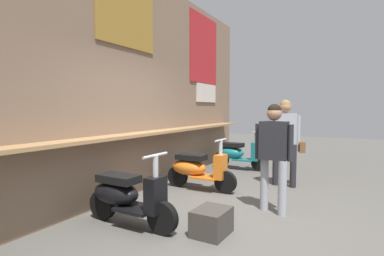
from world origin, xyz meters
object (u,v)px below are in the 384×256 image
(shopper_with_handbag, at_px, (286,134))
(shopper_browsing, at_px, (274,147))
(scooter_black, at_px, (126,196))
(scooter_orange, at_px, (197,169))
(scooter_teal, at_px, (237,154))
(merchandise_crate, at_px, (212,222))

(shopper_with_handbag, bearing_deg, shopper_browsing, 167.10)
(scooter_black, height_order, scooter_orange, same)
(scooter_black, distance_m, shopper_with_handbag, 3.39)
(scooter_orange, bearing_deg, scooter_teal, 90.58)
(merchandise_crate, bearing_deg, scooter_teal, 15.69)
(scooter_teal, distance_m, merchandise_crate, 4.08)
(shopper_with_handbag, bearing_deg, scooter_black, 136.69)
(shopper_with_handbag, distance_m, merchandise_crate, 2.91)
(scooter_teal, distance_m, shopper_with_handbag, 1.94)
(scooter_teal, bearing_deg, scooter_orange, -90.28)
(merchandise_crate, bearing_deg, shopper_browsing, -22.06)
(shopper_browsing, height_order, merchandise_crate, shopper_browsing)
(scooter_black, distance_m, merchandise_crate, 1.16)
(scooter_black, xyz_separation_m, merchandise_crate, (0.26, -1.10, -0.23))
(shopper_browsing, distance_m, merchandise_crate, 1.47)
(shopper_with_handbag, xyz_separation_m, shopper_browsing, (-1.62, -0.15, -0.07))
(shopper_browsing, bearing_deg, scooter_orange, 70.67)
(scooter_orange, xyz_separation_m, scooter_teal, (2.18, 0.00, 0.00))
(shopper_with_handbag, height_order, merchandise_crate, shopper_with_handbag)
(shopper_browsing, xyz_separation_m, merchandise_crate, (-1.13, 0.46, -0.80))
(shopper_with_handbag, distance_m, shopper_browsing, 1.63)
(scooter_orange, xyz_separation_m, shopper_browsing, (-0.61, -1.56, 0.57))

